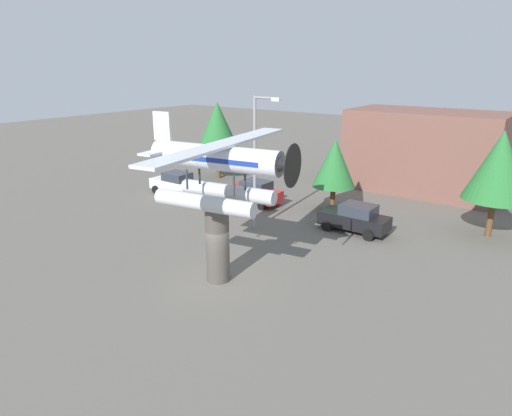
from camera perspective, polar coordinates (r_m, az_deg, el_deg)
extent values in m
plane|color=#605B54|center=(21.61, -4.79, -9.10)|extent=(140.00, 140.00, 0.00)
cylinder|color=#4C4742|center=(20.83, -4.92, -4.49)|extent=(1.10, 1.10, 3.75)
cylinder|color=silver|center=(19.29, -6.65, 0.63)|extent=(4.85, 1.49, 0.70)
cylinder|color=#333338|center=(18.87, -2.85, 2.87)|extent=(0.12, 0.12, 0.90)
cylinder|color=#333338|center=(20.13, -8.81, 3.64)|extent=(0.12, 0.12, 0.90)
cylinder|color=silver|center=(20.91, -3.65, 2.08)|extent=(4.85, 1.49, 0.70)
cylinder|color=#333338|center=(19.72, -1.41, 3.54)|extent=(0.12, 0.12, 0.90)
cylinder|color=#333338|center=(20.93, -7.23, 4.25)|extent=(0.12, 0.12, 0.90)
cylinder|color=silver|center=(19.66, -5.23, 6.42)|extent=(6.30, 2.12, 1.10)
cube|color=#193399|center=(19.56, -4.73, 6.38)|extent=(4.47, 1.85, 0.20)
cone|color=#262628|center=(18.18, 3.54, 5.52)|extent=(0.84, 0.98, 0.88)
cylinder|color=black|center=(18.03, 4.71, 5.39)|extent=(0.34, 1.78, 1.80)
cube|color=silver|center=(19.34, -4.27, 8.10)|extent=(2.81, 10.44, 0.12)
cube|color=silver|center=(21.24, -11.72, 7.26)|extent=(1.16, 2.88, 0.10)
cube|color=silver|center=(21.07, -11.91, 10.20)|extent=(0.91, 0.27, 1.30)
cube|color=white|center=(35.81, -10.24, 2.91)|extent=(4.20, 1.70, 0.80)
cube|color=#2D333D|center=(35.46, -10.03, 3.98)|extent=(2.00, 1.56, 0.64)
cylinder|color=black|center=(37.46, -10.64, 2.92)|extent=(0.64, 0.22, 0.64)
cylinder|color=black|center=(36.31, -12.71, 2.31)|extent=(0.64, 0.22, 0.64)
cylinder|color=black|center=(35.59, -7.66, 2.28)|extent=(0.64, 0.22, 0.64)
cylinder|color=black|center=(34.37, -9.73, 1.62)|extent=(0.64, 0.22, 0.64)
cube|color=red|center=(32.72, -0.31, 1.79)|extent=(4.20, 1.70, 0.80)
cube|color=#2D333D|center=(32.39, 0.04, 2.94)|extent=(2.00, 1.56, 0.64)
cylinder|color=black|center=(34.31, -1.22, 1.85)|extent=(0.64, 0.22, 0.64)
cylinder|color=black|center=(32.96, -3.13, 1.15)|extent=(0.64, 0.22, 0.64)
cylinder|color=black|center=(32.79, 2.52, 1.08)|extent=(0.64, 0.22, 0.64)
cylinder|color=black|center=(31.38, 0.68, 0.32)|extent=(0.64, 0.22, 0.64)
cube|color=black|center=(27.87, 12.38, -1.54)|extent=(4.20, 1.70, 0.80)
cube|color=#2D333D|center=(27.55, 12.95, -0.22)|extent=(2.00, 1.56, 0.64)
cylinder|color=black|center=(29.30, 10.66, -1.29)|extent=(0.64, 0.22, 0.64)
cylinder|color=black|center=(27.77, 9.02, -2.28)|extent=(0.64, 0.22, 0.64)
cylinder|color=black|center=(28.32, 15.56, -2.33)|extent=(0.64, 0.22, 0.64)
cylinder|color=black|center=(26.74, 14.15, -3.42)|extent=(0.64, 0.22, 0.64)
cylinder|color=gray|center=(26.75, -0.17, 5.49)|extent=(0.18, 0.18, 8.09)
cylinder|color=gray|center=(25.72, 1.30, 13.88)|extent=(1.60, 0.12, 0.12)
cube|color=silver|center=(25.33, 2.63, 13.69)|extent=(0.50, 0.28, 0.20)
cube|color=brown|center=(38.34, 20.67, 6.81)|extent=(11.63, 6.30, 6.36)
cylinder|color=brown|center=(40.39, -4.80, 5.40)|extent=(0.36, 0.36, 2.23)
cone|color=#287033|center=(39.80, -4.92, 10.16)|extent=(4.07, 4.07, 4.53)
cylinder|color=brown|center=(31.70, 9.75, 1.26)|extent=(0.36, 0.36, 1.73)
cone|color=#287033|center=(31.09, 9.99, 5.69)|extent=(2.95, 2.95, 3.28)
cylinder|color=brown|center=(29.80, 27.75, -1.12)|extent=(0.36, 0.36, 2.27)
cone|color=#287033|center=(29.04, 28.64, 4.78)|extent=(3.64, 3.64, 4.05)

